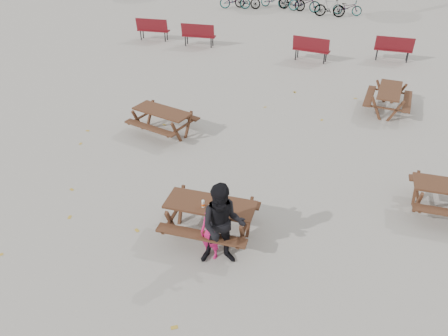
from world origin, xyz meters
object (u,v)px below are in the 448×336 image
(food_tray, at_px, (212,207))
(picnic_table_far, at_px, (388,100))
(adult, at_px, (223,225))
(main_picnic_table, at_px, (210,211))
(picnic_table_north, at_px, (163,122))
(soda_bottle, at_px, (203,204))
(child, at_px, (211,233))

(food_tray, height_order, picnic_table_far, food_tray)
(adult, height_order, picnic_table_far, adult)
(main_picnic_table, relative_size, picnic_table_north, 1.06)
(food_tray, height_order, adult, adult)
(soda_bottle, height_order, child, child)
(child, bearing_deg, picnic_table_north, 131.14)
(main_picnic_table, bearing_deg, picnic_table_far, 63.04)
(food_tray, relative_size, adult, 0.10)
(food_tray, height_order, child, child)
(child, bearing_deg, main_picnic_table, 116.36)
(food_tray, bearing_deg, soda_bottle, -172.38)
(main_picnic_table, relative_size, food_tray, 10.00)
(food_tray, relative_size, soda_bottle, 1.06)
(soda_bottle, bearing_deg, food_tray, 7.62)
(soda_bottle, xyz_separation_m, child, (0.30, -0.48, -0.28))
(main_picnic_table, bearing_deg, adult, -56.44)
(main_picnic_table, distance_m, food_tray, 0.25)
(adult, bearing_deg, main_picnic_table, 107.97)
(main_picnic_table, height_order, picnic_table_north, main_picnic_table)
(food_tray, distance_m, child, 0.56)
(soda_bottle, relative_size, picnic_table_north, 0.10)
(food_tray, bearing_deg, adult, -56.83)
(main_picnic_table, xyz_separation_m, picnic_table_north, (-2.65, 3.82, -0.22))
(picnic_table_north, relative_size, picnic_table_far, 0.99)
(main_picnic_table, distance_m, picnic_table_far, 8.07)
(picnic_table_far, bearing_deg, soda_bottle, 159.14)
(food_tray, relative_size, picnic_table_far, 0.10)
(picnic_table_north, distance_m, picnic_table_far, 7.15)
(child, bearing_deg, picnic_table_far, 74.61)
(main_picnic_table, distance_m, picnic_table_north, 4.66)
(child, relative_size, picnic_table_far, 0.66)
(main_picnic_table, bearing_deg, picnic_table_north, 124.70)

